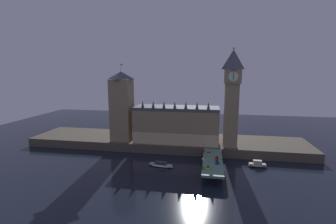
{
  "coord_description": "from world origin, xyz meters",
  "views": [
    {
      "loc": [
        34.86,
        -150.05,
        60.73
      ],
      "look_at": [
        4.8,
        20.0,
        31.52
      ],
      "focal_mm": 26.0,
      "sensor_mm": 36.0,
      "label": 1
    }
  ],
  "objects_px": {
    "car_southbound_lead": "(217,162)",
    "pedestrian_mid_walk": "(221,159)",
    "victoria_tower": "(122,106)",
    "car_northbound_lead": "(209,153)",
    "street_lamp_far": "(204,146)",
    "car_northbound_trail": "(208,168)",
    "boat_upstream": "(161,165)",
    "boat_downstream": "(257,164)",
    "pedestrian_near_rail": "(203,168)",
    "street_lamp_near": "(203,162)",
    "car_southbound_trail": "(217,158)",
    "pedestrian_far_rail": "(205,151)",
    "clock_tower": "(232,95)"
  },
  "relations": [
    {
      "from": "pedestrian_near_rail",
      "to": "pedestrian_far_rail",
      "type": "distance_m",
      "value": 29.78
    },
    {
      "from": "victoria_tower",
      "to": "car_southbound_trail",
      "type": "relative_size",
      "value": 12.67
    },
    {
      "from": "clock_tower",
      "to": "car_southbound_lead",
      "type": "height_order",
      "value": "clock_tower"
    },
    {
      "from": "boat_downstream",
      "to": "street_lamp_far",
      "type": "bearing_deg",
      "value": 172.81
    },
    {
      "from": "pedestrian_near_rail",
      "to": "boat_upstream",
      "type": "relative_size",
      "value": 0.11
    },
    {
      "from": "pedestrian_far_rail",
      "to": "boat_upstream",
      "type": "height_order",
      "value": "pedestrian_far_rail"
    },
    {
      "from": "boat_downstream",
      "to": "car_southbound_trail",
      "type": "bearing_deg",
      "value": -164.03
    },
    {
      "from": "car_northbound_lead",
      "to": "street_lamp_far",
      "type": "xyz_separation_m",
      "value": [
        -3.05,
        3.7,
        3.57
      ]
    },
    {
      "from": "victoria_tower",
      "to": "car_southbound_lead",
      "type": "distance_m",
      "value": 86.94
    },
    {
      "from": "pedestrian_mid_walk",
      "to": "street_lamp_far",
      "type": "xyz_separation_m",
      "value": [
        -10.99,
        13.22,
        3.21
      ]
    },
    {
      "from": "street_lamp_far",
      "to": "boat_downstream",
      "type": "xyz_separation_m",
      "value": [
        34.06,
        -4.29,
        -9.01
      ]
    },
    {
      "from": "car_southbound_lead",
      "to": "boat_downstream",
      "type": "height_order",
      "value": "car_southbound_lead"
    },
    {
      "from": "street_lamp_far",
      "to": "pedestrian_near_rail",
      "type": "bearing_deg",
      "value": -89.23
    },
    {
      "from": "pedestrian_mid_walk",
      "to": "pedestrian_far_rail",
      "type": "xyz_separation_m",
      "value": [
        -10.59,
        13.23,
        -0.16
      ]
    },
    {
      "from": "pedestrian_near_rail",
      "to": "boat_upstream",
      "type": "height_order",
      "value": "pedestrian_near_rail"
    },
    {
      "from": "car_northbound_trail",
      "to": "clock_tower",
      "type": "bearing_deg",
      "value": 71.58
    },
    {
      "from": "street_lamp_far",
      "to": "car_southbound_lead",
      "type": "bearing_deg",
      "value": -66.18
    },
    {
      "from": "pedestrian_mid_walk",
      "to": "boat_downstream",
      "type": "bearing_deg",
      "value": 21.16
    },
    {
      "from": "boat_downstream",
      "to": "street_lamp_near",
      "type": "bearing_deg",
      "value": -143.56
    },
    {
      "from": "victoria_tower",
      "to": "car_southbound_lead",
      "type": "height_order",
      "value": "victoria_tower"
    },
    {
      "from": "car_southbound_lead",
      "to": "pedestrian_far_rail",
      "type": "bearing_deg",
      "value": 112.79
    },
    {
      "from": "street_lamp_near",
      "to": "car_southbound_trail",
      "type": "bearing_deg",
      "value": 64.87
    },
    {
      "from": "car_northbound_lead",
      "to": "boat_downstream",
      "type": "relative_size",
      "value": 0.37
    },
    {
      "from": "street_lamp_near",
      "to": "boat_downstream",
      "type": "relative_size",
      "value": 0.56
    },
    {
      "from": "car_southbound_trail",
      "to": "boat_downstream",
      "type": "height_order",
      "value": "car_southbound_trail"
    },
    {
      "from": "car_northbound_lead",
      "to": "street_lamp_near",
      "type": "bearing_deg",
      "value": -96.75
    },
    {
      "from": "car_northbound_lead",
      "to": "victoria_tower",
      "type": "bearing_deg",
      "value": 161.21
    },
    {
      "from": "car_northbound_trail",
      "to": "car_southbound_lead",
      "type": "xyz_separation_m",
      "value": [
        5.29,
        9.54,
        0.0
      ]
    },
    {
      "from": "car_southbound_trail",
      "to": "street_lamp_near",
      "type": "xyz_separation_m",
      "value": [
        -8.34,
        -17.78,
        3.43
      ]
    },
    {
      "from": "pedestrian_near_rail",
      "to": "street_lamp_near",
      "type": "distance_m",
      "value": 3.19
    },
    {
      "from": "pedestrian_mid_walk",
      "to": "pedestrian_far_rail",
      "type": "distance_m",
      "value": 16.95
    },
    {
      "from": "car_northbound_lead",
      "to": "street_lamp_far",
      "type": "height_order",
      "value": "street_lamp_far"
    },
    {
      "from": "car_northbound_trail",
      "to": "boat_upstream",
      "type": "xyz_separation_m",
      "value": [
        -29.99,
        13.82,
        -5.94
      ]
    },
    {
      "from": "victoria_tower",
      "to": "pedestrian_mid_walk",
      "type": "xyz_separation_m",
      "value": [
        76.03,
        -32.68,
        -26.22
      ]
    },
    {
      "from": "pedestrian_near_rail",
      "to": "street_lamp_near",
      "type": "xyz_separation_m",
      "value": [
        -0.4,
        0.34,
        3.14
      ]
    },
    {
      "from": "car_southbound_trail",
      "to": "pedestrian_near_rail",
      "type": "distance_m",
      "value": 19.79
    },
    {
      "from": "pedestrian_far_rail",
      "to": "boat_upstream",
      "type": "relative_size",
      "value": 0.09
    },
    {
      "from": "victoria_tower",
      "to": "street_lamp_near",
      "type": "xyz_separation_m",
      "value": [
        65.04,
        -48.9,
        -23.11
      ]
    },
    {
      "from": "car_southbound_trail",
      "to": "boat_downstream",
      "type": "bearing_deg",
      "value": 15.97
    },
    {
      "from": "pedestrian_far_rail",
      "to": "street_lamp_near",
      "type": "height_order",
      "value": "street_lamp_near"
    },
    {
      "from": "victoria_tower",
      "to": "boat_downstream",
      "type": "relative_size",
      "value": 5.15
    },
    {
      "from": "street_lamp_near",
      "to": "victoria_tower",
      "type": "bearing_deg",
      "value": 143.06
    },
    {
      "from": "car_northbound_lead",
      "to": "pedestrian_near_rail",
      "type": "xyz_separation_m",
      "value": [
        -2.65,
        -26.07,
        0.32
      ]
    },
    {
      "from": "car_southbound_lead",
      "to": "victoria_tower",
      "type": "bearing_deg",
      "value": 152.4
    },
    {
      "from": "street_lamp_near",
      "to": "boat_upstream",
      "type": "height_order",
      "value": "street_lamp_near"
    },
    {
      "from": "pedestrian_far_rail",
      "to": "pedestrian_mid_walk",
      "type": "bearing_deg",
      "value": -51.33
    },
    {
      "from": "clock_tower",
      "to": "car_northbound_lead",
      "type": "height_order",
      "value": "clock_tower"
    },
    {
      "from": "street_lamp_near",
      "to": "boat_downstream",
      "type": "height_order",
      "value": "street_lamp_near"
    },
    {
      "from": "car_southbound_lead",
      "to": "pedestrian_mid_walk",
      "type": "xyz_separation_m",
      "value": [
        2.65,
        5.67,
        0.29
      ]
    },
    {
      "from": "car_northbound_trail",
      "to": "boat_downstream",
      "type": "relative_size",
      "value": 0.34
    }
  ]
}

